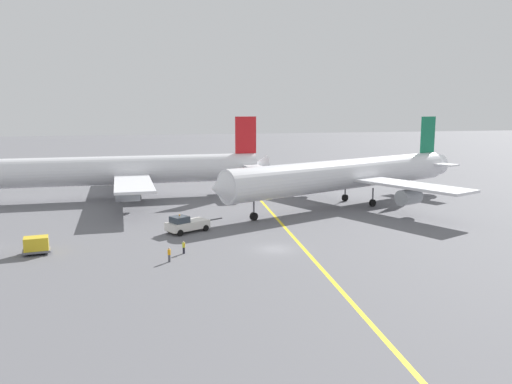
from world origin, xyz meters
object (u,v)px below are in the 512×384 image
(pushback_tug, at_px, (186,224))
(gse_container_dolly_flat, at_px, (36,245))
(ground_crew_wing_walker_right, at_px, (184,247))
(airliner_at_gate_left, at_px, (119,171))
(ground_crew_marshaller_foreground, at_px, (169,255))
(airliner_being_pushed, at_px, (348,175))

(pushback_tug, bearing_deg, gse_container_dolly_flat, -160.64)
(pushback_tug, xyz_separation_m, ground_crew_wing_walker_right, (-1.69, -11.01, -0.37))
(airliner_at_gate_left, distance_m, gse_container_dolly_flat, 39.51)
(ground_crew_wing_walker_right, bearing_deg, airliner_at_gate_left, 100.15)
(pushback_tug, height_order, gse_container_dolly_flat, pushback_tug)
(airliner_at_gate_left, bearing_deg, gse_container_dolly_flat, -104.53)
(airliner_at_gate_left, bearing_deg, pushback_tug, -73.51)
(pushback_tug, relative_size, ground_crew_marshaller_foreground, 5.30)
(airliner_being_pushed, height_order, gse_container_dolly_flat, airliner_being_pushed)
(pushback_tug, xyz_separation_m, ground_crew_marshaller_foreground, (-3.73, -14.06, -0.29))
(ground_crew_marshaller_foreground, bearing_deg, airliner_at_gate_left, 96.96)
(ground_crew_wing_walker_right, bearing_deg, ground_crew_marshaller_foreground, -123.76)
(ground_crew_marshaller_foreground, bearing_deg, airliner_being_pushed, 38.04)
(airliner_at_gate_left, bearing_deg, ground_crew_marshaller_foreground, -83.04)
(airliner_being_pushed, bearing_deg, gse_container_dolly_flat, -158.39)
(pushback_tug, bearing_deg, airliner_being_pushed, 22.96)
(gse_container_dolly_flat, xyz_separation_m, ground_crew_wing_walker_right, (17.43, -4.29, -0.37))
(gse_container_dolly_flat, bearing_deg, pushback_tug, 19.36)
(pushback_tug, bearing_deg, ground_crew_wing_walker_right, -98.72)
(pushback_tug, distance_m, ground_crew_wing_walker_right, 11.14)
(airliner_at_gate_left, relative_size, ground_crew_marshaller_foreground, 36.19)
(gse_container_dolly_flat, distance_m, ground_crew_wing_walker_right, 17.95)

